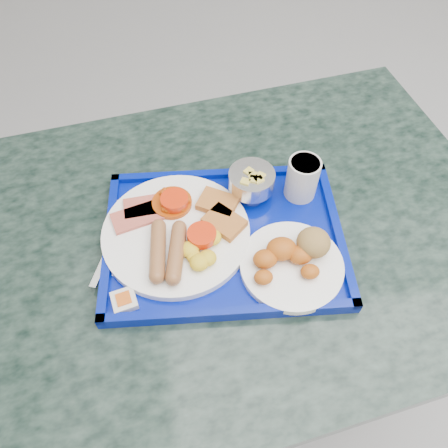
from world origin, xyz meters
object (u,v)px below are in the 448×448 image
(table, at_px, (214,280))
(tray, at_px, (224,238))
(bread_plate, at_px, (294,258))
(juice_cup, at_px, (302,177))
(main_plate, at_px, (179,231))
(fruit_bowl, at_px, (252,181))

(table, bearing_deg, tray, -47.18)
(bread_plate, bearing_deg, table, 144.10)
(table, xyz_separation_m, juice_cup, (0.18, 0.06, 0.24))
(main_plate, distance_m, bread_plate, 0.21)
(table, relative_size, juice_cup, 14.53)
(table, distance_m, bread_plate, 0.27)
(juice_cup, bearing_deg, table, -161.17)
(fruit_bowl, relative_size, juice_cup, 1.03)
(table, distance_m, main_plate, 0.22)
(tray, bearing_deg, bread_plate, -33.38)
(main_plate, height_order, juice_cup, juice_cup)
(table, relative_size, bread_plate, 6.89)
(table, height_order, bread_plate, bread_plate)
(fruit_bowl, bearing_deg, table, -140.37)
(tray, relative_size, bread_plate, 2.52)
(table, height_order, main_plate, main_plate)
(tray, bearing_deg, main_plate, 170.50)
(fruit_bowl, bearing_deg, main_plate, -151.22)
(table, bearing_deg, main_plate, -171.70)
(juice_cup, bearing_deg, fruit_bowl, 174.47)
(table, bearing_deg, juice_cup, 18.83)
(tray, distance_m, juice_cup, 0.19)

